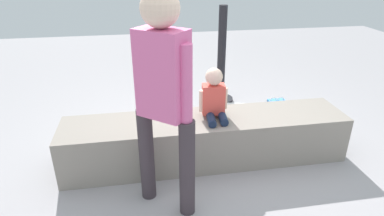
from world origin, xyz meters
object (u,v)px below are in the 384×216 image
(cake_box_white, at_px, (238,112))
(water_bottle_near_gift, at_px, (211,110))
(adult_standing, at_px, (163,88))
(gift_bag, at_px, (276,111))
(cake_plate, at_px, (177,115))
(handbag_black_leather, at_px, (253,120))
(party_cup_red, at_px, (206,120))
(child_seated, at_px, (214,97))

(cake_box_white, bearing_deg, water_bottle_near_gift, 179.56)
(adult_standing, height_order, gift_bag, adult_standing)
(cake_plate, bearing_deg, cake_box_white, 42.92)
(gift_bag, relative_size, handbag_black_leather, 1.02)
(cake_box_white, xyz_separation_m, handbag_black_leather, (0.07, -0.38, 0.06))
(cake_plate, bearing_deg, gift_bag, 24.01)
(water_bottle_near_gift, bearing_deg, cake_plate, -122.47)
(gift_bag, relative_size, water_bottle_near_gift, 1.47)
(handbag_black_leather, bearing_deg, party_cup_red, 156.21)
(gift_bag, height_order, cake_box_white, gift_bag)
(cake_plate, relative_size, gift_bag, 0.68)
(child_seated, height_order, gift_bag, child_seated)
(cake_box_white, bearing_deg, party_cup_red, -160.70)
(child_seated, distance_m, water_bottle_near_gift, 1.06)
(cake_box_white, bearing_deg, gift_bag, -31.48)
(cake_plate, relative_size, party_cup_red, 2.23)
(adult_standing, relative_size, handbag_black_leather, 5.18)
(party_cup_red, bearing_deg, child_seated, -97.37)
(adult_standing, xyz_separation_m, party_cup_red, (0.61, 1.32, -0.97))
(gift_bag, bearing_deg, child_seated, -145.75)
(cake_plate, relative_size, handbag_black_leather, 0.69)
(adult_standing, distance_m, cake_plate, 0.88)
(water_bottle_near_gift, bearing_deg, child_seated, -101.44)
(adult_standing, xyz_separation_m, cake_box_white, (1.05, 1.48, -0.96))
(child_seated, relative_size, cake_box_white, 1.69)
(handbag_black_leather, bearing_deg, child_seated, -140.35)
(party_cup_red, xyz_separation_m, handbag_black_leather, (0.51, -0.23, 0.07))
(gift_bag, bearing_deg, cake_plate, -155.99)
(gift_bag, xyz_separation_m, handbag_black_leather, (-0.33, -0.13, -0.03))
(adult_standing, relative_size, cake_plate, 7.53)
(party_cup_red, height_order, handbag_black_leather, handbag_black_leather)
(gift_bag, distance_m, water_bottle_near_gift, 0.79)
(gift_bag, bearing_deg, water_bottle_near_gift, 161.84)
(party_cup_red, bearing_deg, cake_box_white, 19.30)
(gift_bag, height_order, water_bottle_near_gift, gift_bag)
(cake_box_white, bearing_deg, adult_standing, -125.39)
(cake_plate, bearing_deg, adult_standing, -104.87)
(child_seated, bearing_deg, gift_bag, 34.25)
(cake_plate, distance_m, gift_bag, 1.43)
(child_seated, distance_m, gift_bag, 1.24)
(party_cup_red, bearing_deg, cake_plate, -123.38)
(gift_bag, bearing_deg, cake_box_white, 148.52)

